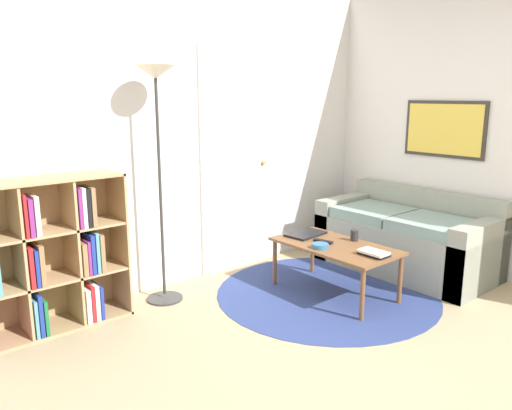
{
  "coord_description": "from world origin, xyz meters",
  "views": [
    {
      "loc": [
        -2.26,
        -1.36,
        1.61
      ],
      "look_at": [
        -0.06,
        1.23,
        0.85
      ],
      "focal_mm": 35.0,
      "sensor_mm": 36.0,
      "label": 1
    }
  ],
  "objects_px": {
    "coffee_table": "(335,249)",
    "bowl": "(320,246)",
    "floor_lamp": "(157,109)",
    "cup": "(354,235)",
    "bookshelf": "(41,259)",
    "laptop": "(306,234)",
    "couch": "(409,239)"
  },
  "relations": [
    {
      "from": "floor_lamp",
      "to": "couch",
      "type": "distance_m",
      "value": 2.58
    },
    {
      "from": "floor_lamp",
      "to": "laptop",
      "type": "bearing_deg",
      "value": -21.22
    },
    {
      "from": "couch",
      "to": "laptop",
      "type": "bearing_deg",
      "value": 158.27
    },
    {
      "from": "bowl",
      "to": "cup",
      "type": "height_order",
      "value": "cup"
    },
    {
      "from": "bookshelf",
      "to": "coffee_table",
      "type": "bearing_deg",
      "value": -23.6
    },
    {
      "from": "coffee_table",
      "to": "bowl",
      "type": "bearing_deg",
      "value": 174.95
    },
    {
      "from": "floor_lamp",
      "to": "couch",
      "type": "height_order",
      "value": "floor_lamp"
    },
    {
      "from": "bookshelf",
      "to": "floor_lamp",
      "type": "relative_size",
      "value": 0.59
    },
    {
      "from": "laptop",
      "to": "bowl",
      "type": "bearing_deg",
      "value": -118.56
    },
    {
      "from": "bookshelf",
      "to": "laptop",
      "type": "height_order",
      "value": "bookshelf"
    },
    {
      "from": "couch",
      "to": "bowl",
      "type": "bearing_deg",
      "value": 177.33
    },
    {
      "from": "bookshelf",
      "to": "coffee_table",
      "type": "height_order",
      "value": "bookshelf"
    },
    {
      "from": "floor_lamp",
      "to": "bowl",
      "type": "height_order",
      "value": "floor_lamp"
    },
    {
      "from": "floor_lamp",
      "to": "cup",
      "type": "relative_size",
      "value": 20.3
    },
    {
      "from": "coffee_table",
      "to": "bowl",
      "type": "height_order",
      "value": "bowl"
    },
    {
      "from": "floor_lamp",
      "to": "couch",
      "type": "bearing_deg",
      "value": -21.45
    },
    {
      "from": "floor_lamp",
      "to": "coffee_table",
      "type": "xyz_separation_m",
      "value": [
        1.13,
        -0.79,
        -1.12
      ]
    },
    {
      "from": "coffee_table",
      "to": "bowl",
      "type": "xyz_separation_m",
      "value": [
        -0.16,
        0.01,
        0.06
      ]
    },
    {
      "from": "bookshelf",
      "to": "bowl",
      "type": "xyz_separation_m",
      "value": [
        1.85,
        -0.86,
        -0.08
      ]
    },
    {
      "from": "coffee_table",
      "to": "laptop",
      "type": "distance_m",
      "value": 0.35
    },
    {
      "from": "floor_lamp",
      "to": "bookshelf",
      "type": "bearing_deg",
      "value": 174.54
    },
    {
      "from": "couch",
      "to": "coffee_table",
      "type": "bearing_deg",
      "value": 177.72
    },
    {
      "from": "couch",
      "to": "bowl",
      "type": "distance_m",
      "value": 1.17
    },
    {
      "from": "coffee_table",
      "to": "floor_lamp",
      "type": "bearing_deg",
      "value": 144.78
    },
    {
      "from": "bowl",
      "to": "couch",
      "type": "bearing_deg",
      "value": -2.67
    },
    {
      "from": "cup",
      "to": "laptop",
      "type": "bearing_deg",
      "value": 116.09
    },
    {
      "from": "couch",
      "to": "cup",
      "type": "distance_m",
      "value": 0.81
    },
    {
      "from": "coffee_table",
      "to": "cup",
      "type": "relative_size",
      "value": 11.34
    },
    {
      "from": "floor_lamp",
      "to": "couch",
      "type": "xyz_separation_m",
      "value": [
        2.12,
        -0.83,
        -1.21
      ]
    },
    {
      "from": "laptop",
      "to": "cup",
      "type": "bearing_deg",
      "value": -63.91
    },
    {
      "from": "floor_lamp",
      "to": "bowl",
      "type": "bearing_deg",
      "value": -39.05
    },
    {
      "from": "bookshelf",
      "to": "cup",
      "type": "distance_m",
      "value": 2.4
    }
  ]
}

